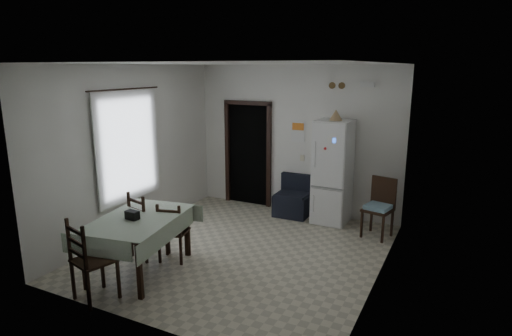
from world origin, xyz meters
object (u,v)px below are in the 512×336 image
Objects in this scene: navy_seat at (293,196)px; dining_chair_near_head at (94,259)px; corner_chair at (378,208)px; dining_table at (140,245)px; dining_chair_far_left at (148,224)px; dining_chair_far_right at (174,231)px; fridge at (333,172)px.

dining_chair_near_head reaches higher than navy_seat.
corner_chair is 0.66× the size of dining_table.
dining_chair_far_left reaches higher than navy_seat.
dining_chair_far_right is (-0.86, -2.65, 0.06)m from navy_seat.
dining_table is (-2.75, -2.80, -0.11)m from corner_chair.
corner_chair is 1.11× the size of dining_chair_far_right.
corner_chair reaches higher than dining_table.
dining_chair_far_left is (-1.29, -2.72, 0.12)m from navy_seat.
corner_chair is (0.92, -0.38, -0.45)m from fridge.
dining_chair_far_left is 1.12× the size of dining_chair_far_right.
fridge reaches higher than dining_table.
dining_chair_far_left reaches higher than dining_chair_far_right.
corner_chair is (1.70, -0.38, 0.12)m from navy_seat.
navy_seat is 2.78m from dining_chair_far_right.
fridge is 3.15m from dining_chair_far_right.
navy_seat is at bearing 61.87° from dining_table.
dining_chair_near_head is at bearing 115.42° from dining_chair_far_left.
dining_chair_far_right is 0.85× the size of dining_chair_near_head.
fridge is at bearing -99.10° from dining_chair_near_head.
corner_chair reaches higher than dining_chair_far_right.
fridge is at bearing 50.27° from dining_table.
corner_chair is at bearing 35.65° from dining_table.
corner_chair is at bearing -127.41° from dining_chair_far_left.
dining_chair_far_left is at bearing -116.36° from navy_seat.
dining_chair_far_right is (-1.64, -2.65, -0.50)m from fridge.
dining_chair_far_left is at bearing -125.58° from fridge.
fridge is 1.10m from corner_chair.
fridge is 4.42m from dining_chair_near_head.
navy_seat is 0.86× the size of dining_chair_far_right.
dining_chair_far_right is at bearing -125.45° from corner_chair.
dining_chair_far_left is 0.44m from dining_chair_far_right.
corner_chair is 3.42m from dining_chair_far_right.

